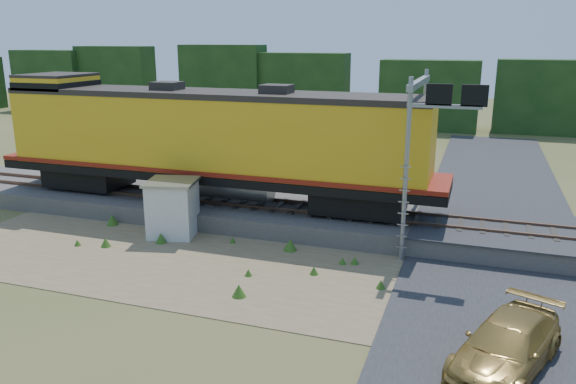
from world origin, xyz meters
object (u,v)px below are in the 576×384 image
at_px(locomotive, 205,139).
at_px(shed, 173,208).
at_px(signal_gantry, 425,118).
at_px(car, 507,346).

bearing_deg(locomotive, shed, -91.33).
height_order(locomotive, signal_gantry, signal_gantry).
bearing_deg(shed, car, -38.62).
distance_m(shed, signal_gantry, 11.22).
bearing_deg(car, locomotive, 166.04).
bearing_deg(shed, locomotive, 75.24).
height_order(locomotive, shed, locomotive).
bearing_deg(signal_gantry, car, -69.69).
distance_m(shed, car, 14.85).
xyz_separation_m(signal_gantry, car, (3.24, -8.75, -4.60)).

